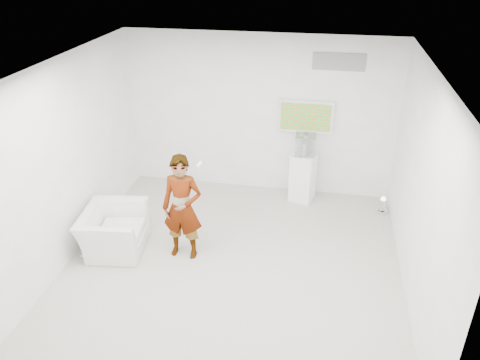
{
  "coord_description": "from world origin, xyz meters",
  "views": [
    {
      "loc": [
        1.15,
        -5.67,
        4.45
      ],
      "look_at": [
        -0.02,
        0.6,
        1.12
      ],
      "focal_mm": 35.0,
      "sensor_mm": 36.0,
      "label": 1
    }
  ],
  "objects_px": {
    "tv": "(306,116)",
    "pedestal": "(303,177)",
    "armchair": "(114,230)",
    "person": "(182,208)",
    "floor_uplight": "(382,205)"
  },
  "relations": [
    {
      "from": "floor_uplight",
      "to": "pedestal",
      "type": "bearing_deg",
      "value": 169.54
    },
    {
      "from": "pedestal",
      "to": "armchair",
      "type": "bearing_deg",
      "value": -142.53
    },
    {
      "from": "pedestal",
      "to": "floor_uplight",
      "type": "relative_size",
      "value": 2.98
    },
    {
      "from": "armchair",
      "to": "pedestal",
      "type": "bearing_deg",
      "value": -59.46
    },
    {
      "from": "tv",
      "to": "person",
      "type": "xyz_separation_m",
      "value": [
        -1.65,
        -2.38,
        -0.71
      ]
    },
    {
      "from": "floor_uplight",
      "to": "armchair",
      "type": "bearing_deg",
      "value": -156.15
    },
    {
      "from": "armchair",
      "to": "floor_uplight",
      "type": "xyz_separation_m",
      "value": [
        4.27,
        1.89,
        -0.18
      ]
    },
    {
      "from": "armchair",
      "to": "pedestal",
      "type": "xyz_separation_m",
      "value": [
        2.82,
        2.16,
        0.13
      ]
    },
    {
      "from": "person",
      "to": "floor_uplight",
      "type": "relative_size",
      "value": 5.37
    },
    {
      "from": "tv",
      "to": "pedestal",
      "type": "bearing_deg",
      "value": -82.68
    },
    {
      "from": "tv",
      "to": "person",
      "type": "relative_size",
      "value": 0.59
    },
    {
      "from": "armchair",
      "to": "pedestal",
      "type": "relative_size",
      "value": 1.13
    },
    {
      "from": "person",
      "to": "floor_uplight",
      "type": "distance_m",
      "value": 3.7
    },
    {
      "from": "armchair",
      "to": "floor_uplight",
      "type": "bearing_deg",
      "value": -73.09
    },
    {
      "from": "tv",
      "to": "pedestal",
      "type": "distance_m",
      "value": 1.12
    }
  ]
}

